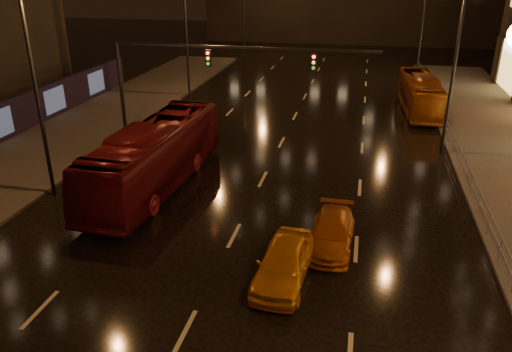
% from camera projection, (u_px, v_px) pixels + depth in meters
% --- Properties ---
extents(ground, '(140.00, 140.00, 0.00)m').
position_uv_depth(ground, '(276.00, 153.00, 29.71)').
color(ground, black).
rests_on(ground, ground).
extents(sidewalk_left, '(7.00, 70.00, 0.15)m').
position_uv_depth(sidewalk_left, '(22.00, 165.00, 27.81)').
color(sidewalk_left, '#38332D').
rests_on(sidewalk_left, ground).
extents(traffic_signal, '(15.31, 0.32, 6.20)m').
position_uv_depth(traffic_signal, '(191.00, 70.00, 28.83)').
color(traffic_signal, black).
rests_on(traffic_signal, ground).
extents(railing_right, '(0.05, 56.00, 1.00)m').
position_uv_depth(railing_right, '(465.00, 165.00, 25.58)').
color(railing_right, '#99999E').
rests_on(railing_right, sidewalk_right).
extents(bus_red, '(3.23, 11.71, 3.23)m').
position_uv_depth(bus_red, '(155.00, 156.00, 24.74)').
color(bus_red, '#540C11').
rests_on(bus_red, ground).
extents(bus_curb, '(2.80, 9.84, 2.71)m').
position_uv_depth(bus_curb, '(420.00, 94.00, 37.60)').
color(bus_curb, '#90420E').
rests_on(bus_curb, ground).
extents(taxi_near, '(1.95, 4.33, 1.44)m').
position_uv_depth(taxi_near, '(284.00, 263.00, 17.53)').
color(taxi_near, orange).
rests_on(taxi_near, ground).
extents(taxi_far, '(1.78, 4.12, 1.18)m').
position_uv_depth(taxi_far, '(332.00, 233.00, 19.72)').
color(taxi_far, '#B95711').
rests_on(taxi_far, ground).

